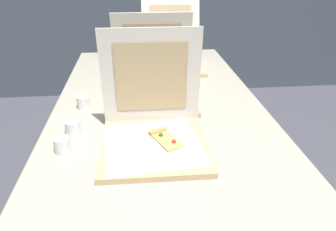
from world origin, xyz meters
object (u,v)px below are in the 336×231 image
object	(u,v)px
table	(160,121)
cup_white_near_center	(73,128)
cup_white_near_left	(62,145)
pizza_box_front	(154,130)
pizza_box_middle	(154,88)
cup_white_far	(107,82)
pizza_box_back	(172,56)
cup_white_mid	(84,102)

from	to	relation	value
table	cup_white_near_center	size ratio (longest dim) A/B	34.61
cup_white_near_left	table	bearing A→B (deg)	37.33
pizza_box_front	cup_white_near_center	world-z (taller)	pizza_box_front
pizza_box_front	pizza_box_middle	size ratio (longest dim) A/B	1.02
pizza_box_front	cup_white_far	distance (m)	0.63
pizza_box_back	cup_white_far	xyz separation A→B (m)	(-0.38, -0.34, -0.03)
table	cup_white_near_left	distance (m)	0.47
pizza_box_back	cup_white_far	world-z (taller)	pizza_box_back
cup_white_near_left	cup_white_near_center	world-z (taller)	same
pizza_box_front	pizza_box_back	bearing A→B (deg)	80.28
cup_white_far	cup_white_near_left	xyz separation A→B (m)	(-0.12, -0.61, 0.00)
pizza_box_middle	pizza_box_front	bearing A→B (deg)	-92.85
cup_white_near_center	pizza_box_back	bearing A→B (deg)	59.94
cup_white_mid	cup_white_near_center	size ratio (longest dim) A/B	1.00
pizza_box_middle	cup_white_near_center	world-z (taller)	pizza_box_middle
table	cup_white_mid	xyz separation A→B (m)	(-0.34, 0.08, 0.07)
pizza_box_back	cup_white_near_center	bearing A→B (deg)	-116.81
pizza_box_back	pizza_box_middle	bearing A→B (deg)	-102.55
table	pizza_box_front	size ratio (longest dim) A/B	4.99
pizza_box_front	cup_white_far	xyz separation A→B (m)	(-0.21, 0.59, -0.03)
table	cup_white_far	size ratio (longest dim) A/B	34.61
pizza_box_middle	pizza_box_back	distance (m)	0.54
cup_white_far	cup_white_mid	size ratio (longest dim) A/B	1.00
pizza_box_back	cup_white_mid	world-z (taller)	pizza_box_back
pizza_box_back	cup_white_near_center	xyz separation A→B (m)	(-0.48, -0.83, -0.03)
cup_white_far	cup_white_near_left	distance (m)	0.63
cup_white_near_left	cup_white_near_center	bearing A→B (deg)	81.72
pizza_box_middle	pizza_box_back	size ratio (longest dim) A/B	0.75
pizza_box_middle	pizza_box_back	world-z (taller)	pizza_box_middle
cup_white_mid	pizza_box_back	bearing A→B (deg)	51.41
table	cup_white_near_left	size ratio (longest dim) A/B	34.61
pizza_box_middle	cup_white_mid	world-z (taller)	pizza_box_middle
table	cup_white_mid	bearing A→B (deg)	166.91
pizza_box_middle	cup_white_mid	size ratio (longest dim) A/B	6.81
table	cup_white_far	bearing A→B (deg)	127.36
pizza_box_front	cup_white_near_left	xyz separation A→B (m)	(-0.33, -0.03, -0.03)
cup_white_mid	pizza_box_middle	bearing A→B (deg)	12.81
cup_white_near_center	pizza_box_middle	bearing A→B (deg)	43.14
table	pizza_box_back	bearing A→B (deg)	79.09
table	pizza_box_middle	size ratio (longest dim) A/B	5.08
cup_white_far	cup_white_near_left	world-z (taller)	same
table	pizza_box_middle	xyz separation A→B (m)	(-0.02, 0.15, 0.10)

